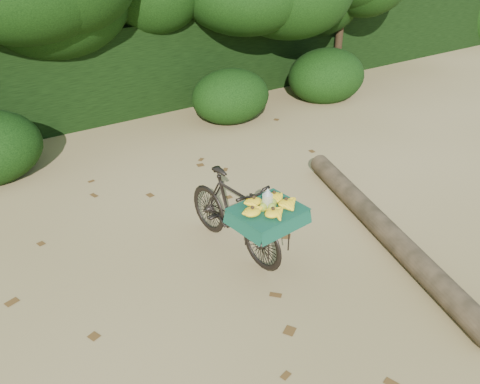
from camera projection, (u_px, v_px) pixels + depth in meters
ground at (312, 250)px, 6.39m from camera, size 80.00×80.00×0.00m
vendor_bicycle at (235, 213)px, 6.14m from camera, size 0.81×1.82×1.04m
fallen_log at (384, 229)px, 6.54m from camera, size 1.41×3.93×0.29m
hedge_backdrop at (118, 64)px, 10.53m from camera, size 26.00×1.80×1.80m
tree_row at (93, 19)px, 9.10m from camera, size 14.50×2.00×4.00m
bush_clumps at (186, 108)px, 9.54m from camera, size 8.80×1.70×0.90m
leaf_litter at (281, 226)px, 6.86m from camera, size 7.00×7.30×0.01m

